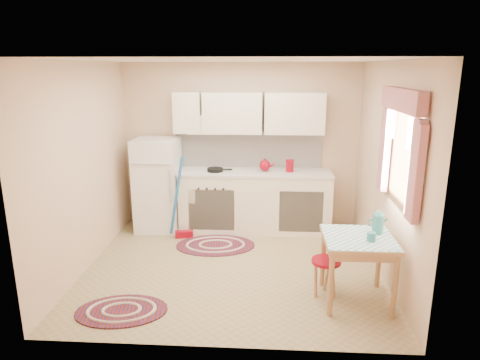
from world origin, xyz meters
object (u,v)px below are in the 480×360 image
object	(u,v)px
base_cabinets	(255,202)
table	(356,270)
fridge	(158,185)
stool	(325,278)

from	to	relation	value
base_cabinets	table	xyz separation A→B (m)	(1.13, -2.02, -0.08)
fridge	base_cabinets	world-z (taller)	fridge
base_cabinets	stool	distance (m)	2.11
table	base_cabinets	bearing A→B (deg)	119.22
base_cabinets	table	distance (m)	2.31
base_cabinets	fridge	bearing A→B (deg)	-178.05
stool	base_cabinets	bearing A→B (deg)	113.12
fridge	table	distance (m)	3.27
base_cabinets	stool	world-z (taller)	base_cabinets
fridge	base_cabinets	distance (m)	1.49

